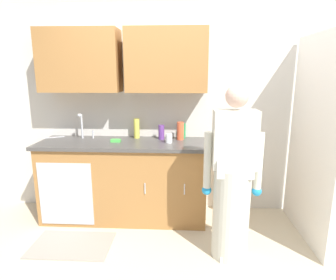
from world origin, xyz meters
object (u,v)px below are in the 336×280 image
sink (82,142)px  bottle_dish_liquid (183,131)px  bottle_water_tall (180,131)px  knife_on_counter (54,137)px  bottle_soap (161,132)px  person_at_sink (232,187)px  sponge (116,141)px  bottle_cleaner_spray (137,128)px  cup_by_sink (169,138)px

sink → bottle_dish_liquid: 1.21m
bottle_water_tall → knife_on_counter: 1.56m
bottle_soap → person_at_sink: bearing=-50.4°
knife_on_counter → sponge: bearing=140.3°
bottle_dish_liquid → bottle_cleaner_spray: 0.57m
bottle_dish_liquid → knife_on_counter: size_ratio=0.75×
sink → person_at_sink: (1.64, -0.72, -0.23)m
sink → bottle_soap: (0.92, 0.15, 0.10)m
sink → bottle_soap: bearing=9.1°
bottle_dish_liquid → bottle_soap: 0.27m
bottle_dish_liquid → bottle_cleaner_spray: bearing=-177.0°
bottle_water_tall → bottle_cleaner_spray: 0.53m
sink → sponge: 0.41m
sink → bottle_water_tall: 1.16m
person_at_sink → bottle_dish_liquid: bearing=115.7°
bottle_cleaner_spray → sponge: bearing=-134.1°
bottle_cleaner_spray → cup_by_sink: bottle_cleaner_spray is taller
bottle_dish_liquid → bottle_water_tall: bottle_water_tall is taller
bottle_cleaner_spray → sponge: bottle_cleaner_spray is taller
bottle_dish_liquid → bottle_soap: bottle_dish_liquid is taller
bottle_cleaner_spray → bottle_soap: bearing=-8.8°
bottle_cleaner_spray → bottle_dish_liquid: bearing=3.0°
sponge → person_at_sink: bearing=-29.4°
knife_on_counter → person_at_sink: bearing=130.0°
bottle_dish_liquid → cup_by_sink: (-0.16, -0.25, -0.04)m
bottle_cleaner_spray → knife_on_counter: bearing=-178.4°
bottle_dish_liquid → cup_by_sink: size_ratio=1.76×
person_at_sink → knife_on_counter: 2.24m
person_at_sink → cup_by_sink: bearing=131.8°
sink → cup_by_sink: 1.03m
bottle_water_tall → sponge: 0.76m
sink → sponge: sink is taller
bottle_water_tall → sponge: size_ratio=1.93×
person_at_sink → knife_on_counter: person_at_sink is taller
sponge → cup_by_sink: bearing=-0.5°
sink → person_at_sink: 1.80m
sponge → bottle_dish_liquid: bearing=17.6°
person_at_sink → sponge: 1.44m
sink → bottle_dish_liquid: sink is taller
bottle_soap → cup_by_sink: bottle_soap is taller
sink → cup_by_sink: sink is taller
bottle_dish_liquid → sink: bearing=-169.3°
person_at_sink → sink: bearing=156.3°
bottle_soap → knife_on_counter: (-1.33, 0.02, -0.08)m
bottle_soap → bottle_cleaner_spray: bottle_cleaner_spray is taller
bottle_water_tall → bottle_cleaner_spray: size_ratio=0.88×
person_at_sink → bottle_soap: bearing=129.6°
bottle_cleaner_spray → person_at_sink: bearing=-41.8°
person_at_sink → bottle_cleaner_spray: (-1.02, 0.91, 0.37)m
bottle_soap → sponge: (-0.52, -0.17, -0.07)m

